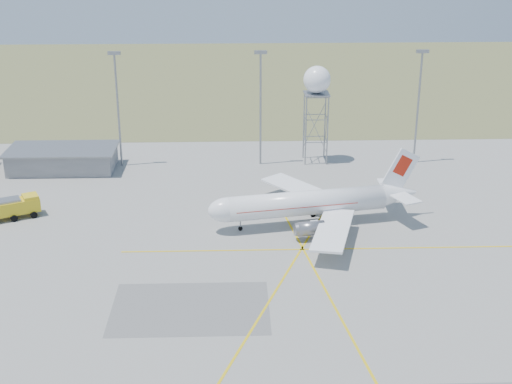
{
  "coord_description": "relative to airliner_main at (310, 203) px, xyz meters",
  "views": [
    {
      "loc": [
        -14.87,
        -56.37,
        41.57
      ],
      "look_at": [
        -11.66,
        40.0,
        4.52
      ],
      "focal_mm": 50.0,
      "sensor_mm": 36.0,
      "label": 1
    }
  ],
  "objects": [
    {
      "name": "mast_c",
      "position": [
        21.88,
        27.55,
        8.79
      ],
      "size": [
        2.2,
        0.5,
        20.5
      ],
      "color": "gray",
      "rests_on": "ground"
    },
    {
      "name": "grass_strip",
      "position": [
        3.88,
        101.55,
        -3.27
      ],
      "size": [
        400.0,
        120.0,
        0.03
      ],
      "primitive_type": "cube",
      "color": "#5C6638",
      "rests_on": "ground"
    },
    {
      "name": "fire_truck",
      "position": [
        -43.69,
        3.75,
        -1.74
      ],
      "size": [
        8.38,
        5.89,
        3.21
      ],
      "rotation": [
        0.0,
        0.0,
        0.45
      ],
      "color": "gold",
      "rests_on": "ground"
    },
    {
      "name": "mast_b",
      "position": [
        -6.12,
        27.55,
        8.79
      ],
      "size": [
        2.2,
        0.5,
        20.5
      ],
      "color": "gray",
      "rests_on": "ground"
    },
    {
      "name": "airliner_main",
      "position": [
        0.0,
        0.0,
        0.0
      ],
      "size": [
        31.36,
        30.07,
        10.71
      ],
      "rotation": [
        0.0,
        0.0,
        3.33
      ],
      "color": "white",
      "rests_on": "ground"
    },
    {
      "name": "building_grey",
      "position": [
        -41.12,
        25.55,
        -1.31
      ],
      "size": [
        19.0,
        10.0,
        3.9
      ],
      "color": "gray",
      "rests_on": "ground"
    },
    {
      "name": "radar_tower",
      "position": [
        3.88,
        28.82,
        6.56
      ],
      "size": [
        4.84,
        4.84,
        17.53
      ],
      "color": "gray",
      "rests_on": "ground"
    },
    {
      "name": "mast_a",
      "position": [
        -31.12,
        27.55,
        8.79
      ],
      "size": [
        2.2,
        0.5,
        20.5
      ],
      "color": "gray",
      "rests_on": "ground"
    }
  ]
}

